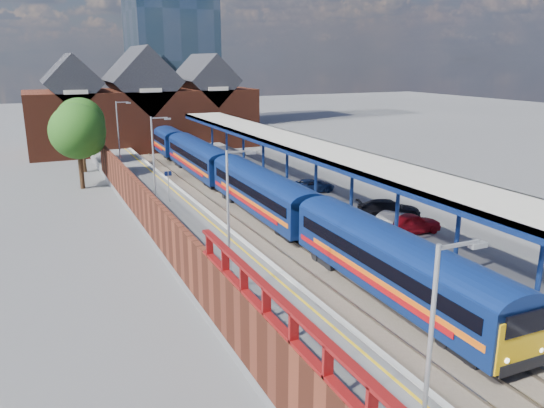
{
  "coord_description": "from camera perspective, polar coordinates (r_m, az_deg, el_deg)",
  "views": [
    {
      "loc": [
        -14.63,
        -16.67,
        12.04
      ],
      "look_at": [
        -0.27,
        14.59,
        2.6
      ],
      "focal_mm": 35.0,
      "sensor_mm": 36.0,
      "label": 1
    }
  ],
  "objects": [
    {
      "name": "ground",
      "position": [
        50.37,
        -7.06,
        1.39
      ],
      "size": [
        240.0,
        240.0,
        0.0
      ],
      "primitive_type": "plane",
      "color": "#5B5B5E",
      "rests_on": "ground"
    },
    {
      "name": "ballast_bed",
      "position": [
        41.27,
        -2.79,
        -1.6
      ],
      "size": [
        6.0,
        76.0,
        0.06
      ],
      "primitive_type": "cube",
      "color": "#473D33",
      "rests_on": "ground"
    },
    {
      "name": "rails",
      "position": [
        41.25,
        -2.8,
        -1.48
      ],
      "size": [
        4.51,
        76.0,
        0.14
      ],
      "color": "slate",
      "rests_on": "ground"
    },
    {
      "name": "left_platform",
      "position": [
        39.52,
        -10.22,
        -1.89
      ],
      "size": [
        5.0,
        76.0,
        1.0
      ],
      "primitive_type": "cube",
      "color": "#565659",
      "rests_on": "ground"
    },
    {
      "name": "right_platform",
      "position": [
        43.63,
        4.52,
        -0.04
      ],
      "size": [
        6.0,
        76.0,
        1.0
      ],
      "primitive_type": "cube",
      "color": "#565659",
      "rests_on": "ground"
    },
    {
      "name": "coping_left",
      "position": [
        39.98,
        -7.0,
        -0.77
      ],
      "size": [
        0.3,
        76.0,
        0.05
      ],
      "primitive_type": "cube",
      "color": "silver",
      "rests_on": "left_platform"
    },
    {
      "name": "coping_right",
      "position": [
        42.22,
        1.16,
        0.21
      ],
      "size": [
        0.3,
        76.0,
        0.05
      ],
      "primitive_type": "cube",
      "color": "silver",
      "rests_on": "right_platform"
    },
    {
      "name": "yellow_line",
      "position": [
        39.81,
        -7.82,
        -0.89
      ],
      "size": [
        0.14,
        76.0,
        0.01
      ],
      "primitive_type": "cube",
      "color": "yellow",
      "rests_on": "left_platform"
    },
    {
      "name": "train",
      "position": [
        48.86,
        -4.88,
        3.57
      ],
      "size": [
        3.09,
        65.95,
        3.45
      ],
      "color": "navy",
      "rests_on": "ground"
    },
    {
      "name": "canopy",
      "position": [
        44.07,
        2.82,
        6.46
      ],
      "size": [
        4.5,
        52.0,
        4.48
      ],
      "color": "navy",
      "rests_on": "right_platform"
    },
    {
      "name": "lamp_post_a",
      "position": [
        13.9,
        16.93,
        -15.84
      ],
      "size": [
        1.48,
        0.18,
        7.0
      ],
      "color": "#A5A8AA",
      "rests_on": "left_platform"
    },
    {
      "name": "lamp_post_b",
      "position": [
        25.14,
        -4.45,
        -0.98
      ],
      "size": [
        1.48,
        0.18,
        7.0
      ],
      "color": "#A5A8AA",
      "rests_on": "left_platform"
    },
    {
      "name": "lamp_post_c",
      "position": [
        40.17,
        -12.45,
        4.88
      ],
      "size": [
        1.48,
        0.18,
        7.0
      ],
      "color": "#A5A8AA",
      "rests_on": "left_platform"
    },
    {
      "name": "lamp_post_d",
      "position": [
        55.74,
        -16.08,
        7.48
      ],
      "size": [
        1.48,
        0.18,
        7.0
      ],
      "color": "#A5A8AA",
      "rests_on": "left_platform"
    },
    {
      "name": "platform_sign",
      "position": [
        42.83,
        -11.08,
        2.44
      ],
      "size": [
        0.55,
        0.08,
        2.5
      ],
      "color": "#A5A8AA",
      "rests_on": "left_platform"
    },
    {
      "name": "brick_wall",
      "position": [
        32.36,
        -11.91,
        -2.23
      ],
      "size": [
        0.35,
        50.0,
        3.86
      ],
      "color": "maroon",
      "rests_on": "left_platform"
    },
    {
      "name": "station_building",
      "position": [
        76.38,
        -13.74,
        9.96
      ],
      "size": [
        30.0,
        12.12,
        13.78
      ],
      "color": "maroon",
      "rests_on": "ground"
    },
    {
      "name": "glass_tower",
      "position": [
        100.1,
        -11.0,
        19.75
      ],
      "size": [
        14.2,
        14.2,
        40.3
      ],
      "color": "slate",
      "rests_on": "ground"
    },
    {
      "name": "tree_near",
      "position": [
        53.18,
        -20.01,
        7.2
      ],
      "size": [
        5.2,
        5.2,
        8.1
      ],
      "color": "#382314",
      "rests_on": "ground"
    },
    {
      "name": "tree_far",
      "position": [
        61.18,
        -19.77,
        8.17
      ],
      "size": [
        5.2,
        5.2,
        8.1
      ],
      "color": "#382314",
      "rests_on": "ground"
    },
    {
      "name": "parked_car_red",
      "position": [
        35.75,
        14.74,
        -2.0
      ],
      "size": [
        4.07,
        1.66,
        1.38
      ],
      "primitive_type": "imported",
      "rotation": [
        0.0,
        0.0,
        1.57
      ],
      "color": "#A30D17",
      "rests_on": "right_platform"
    },
    {
      "name": "parked_car_silver",
      "position": [
        36.17,
        13.0,
        -1.76
      ],
      "size": [
        4.15,
        2.92,
        1.3
      ],
      "primitive_type": "imported",
      "rotation": [
        0.0,
        0.0,
        2.01
      ],
      "color": "#A3A3A7",
      "rests_on": "right_platform"
    },
    {
      "name": "parked_car_dark",
      "position": [
        38.84,
        12.45,
        -0.52
      ],
      "size": [
        4.93,
        3.29,
        1.33
      ],
      "primitive_type": "imported",
      "rotation": [
        0.0,
        0.0,
        1.23
      ],
      "color": "black",
      "rests_on": "right_platform"
    },
    {
      "name": "parked_car_blue",
      "position": [
        45.51,
        4.28,
        1.99
      ],
      "size": [
        4.13,
        2.04,
        1.13
      ],
      "primitive_type": "imported",
      "rotation": [
        0.0,
        0.0,
        1.53
      ],
      "color": "navy",
      "rests_on": "right_platform"
    }
  ]
}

